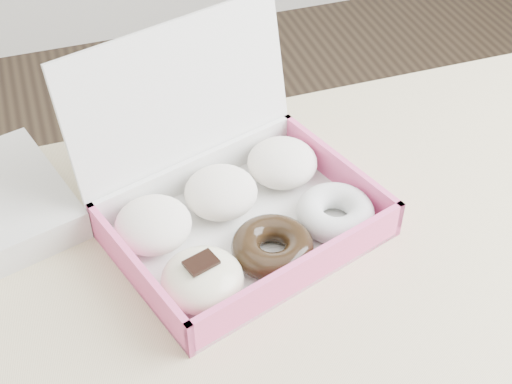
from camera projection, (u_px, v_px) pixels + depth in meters
name	position (u px, v px, depth m)	size (l,w,h in m)	color
table	(288.00, 339.00, 0.91)	(1.20, 0.80, 0.75)	tan
donut_box	(235.00, 206.00, 0.93)	(0.40, 0.38, 0.24)	white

